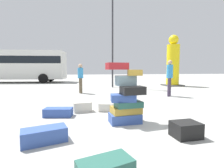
{
  "coord_description": "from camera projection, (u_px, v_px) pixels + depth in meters",
  "views": [
    {
      "loc": [
        -1.14,
        -3.49,
        1.31
      ],
      "look_at": [
        -0.14,
        2.27,
        0.8
      ],
      "focal_mm": 26.9,
      "sensor_mm": 36.0,
      "label": 1
    }
  ],
  "objects": [
    {
      "name": "yellow_dummy_statue",
      "position": [
        173.0,
        63.0,
        13.27
      ],
      "size": [
        1.36,
        1.36,
        4.0
      ],
      "color": "yellow",
      "rests_on": "ground"
    },
    {
      "name": "parked_bus",
      "position": [
        13.0,
        64.0,
        16.87
      ],
      "size": [
        10.35,
        3.42,
        3.15
      ],
      "rotation": [
        0.0,
        0.0,
        -0.09
      ],
      "color": "silver",
      "rests_on": "ground"
    },
    {
      "name": "suitcase_navy_right_side",
      "position": [
        58.0,
        112.0,
        4.68
      ],
      "size": [
        0.8,
        0.47,
        0.23
      ],
      "primitive_type": "cube",
      "rotation": [
        0.0,
        0.0,
        -0.15
      ],
      "color": "#334F99",
      "rests_on": "ground"
    },
    {
      "name": "suitcase_navy_upright_blue",
      "position": [
        44.0,
        135.0,
        3.0
      ],
      "size": [
        0.84,
        0.59,
        0.26
      ],
      "primitive_type": "cube",
      "rotation": [
        0.0,
        0.0,
        0.31
      ],
      "color": "#334F99",
      "rests_on": "ground"
    },
    {
      "name": "suitcase_cream_foreground_far",
      "position": [
        111.0,
        107.0,
        5.34
      ],
      "size": [
        0.85,
        0.6,
        0.25
      ],
      "primitive_type": "cube",
      "rotation": [
        0.0,
        0.0,
        -0.23
      ],
      "color": "beige",
      "rests_on": "ground"
    },
    {
      "name": "ground_plane",
      "position": [
        136.0,
        128.0,
        3.73
      ],
      "size": [
        80.0,
        80.0,
        0.0
      ],
      "primitive_type": "plane",
      "color": "#9E9E99"
    },
    {
      "name": "suitcase_tower",
      "position": [
        126.0,
        99.0,
        4.11
      ],
      "size": [
        0.89,
        0.74,
        1.47
      ],
      "color": "#334F99",
      "rests_on": "ground"
    },
    {
      "name": "person_bearded_onlooker",
      "position": [
        80.0,
        76.0,
        9.17
      ],
      "size": [
        0.3,
        0.33,
        1.61
      ],
      "rotation": [
        0.0,
        0.0,
        -1.29
      ],
      "color": "brown",
      "rests_on": "ground"
    },
    {
      "name": "suitcase_cream_left_side",
      "position": [
        82.0,
        107.0,
        5.21
      ],
      "size": [
        0.59,
        0.41,
        0.3
      ],
      "primitive_type": "cube",
      "rotation": [
        0.0,
        0.0,
        0.18
      ],
      "color": "beige",
      "rests_on": "ground"
    },
    {
      "name": "suitcase_black_white_trunk",
      "position": [
        186.0,
        130.0,
        3.23
      ],
      "size": [
        0.53,
        0.43,
        0.3
      ],
      "primitive_type": "cube",
      "rotation": [
        0.0,
        0.0,
        0.06
      ],
      "color": "black",
      "rests_on": "ground"
    },
    {
      "name": "person_tourist_with_camera",
      "position": [
        170.0,
        75.0,
        8.14
      ],
      "size": [
        0.3,
        0.3,
        1.76
      ],
      "rotation": [
        0.0,
        0.0,
        -2.29
      ],
      "color": "#3F334C",
      "rests_on": "ground"
    },
    {
      "name": "lamp_post",
      "position": [
        113.0,
        27.0,
        11.94
      ],
      "size": [
        0.36,
        0.36,
        6.67
      ],
      "color": "#333338",
      "rests_on": "ground"
    }
  ]
}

